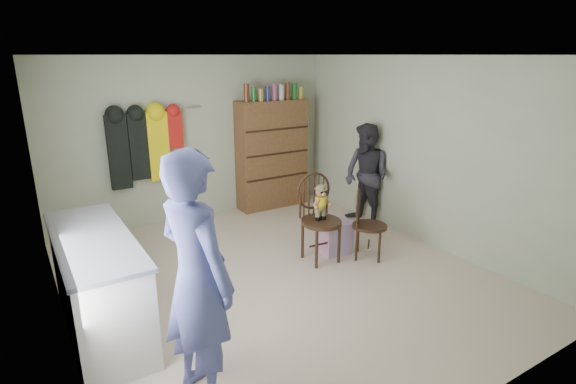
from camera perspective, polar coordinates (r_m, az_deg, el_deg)
ground_plane at (r=5.38m, az=-1.15°, el=-10.68°), size 5.00×5.00×0.00m
room_walls at (r=5.31m, az=-4.22°, el=6.97°), size 5.00×5.00×5.00m
counter at (r=4.59m, az=-22.93°, el=-10.66°), size 0.64×1.86×0.94m
chair_front at (r=5.59m, az=3.96°, el=-2.46°), size 0.52×0.52×1.11m
chair_far at (r=5.75m, az=9.82°, el=-3.64°), size 0.58×0.58×0.92m
striped_bag at (r=5.94m, az=6.00°, el=-5.73°), size 0.42×0.33×0.42m
person_left at (r=3.34m, az=-11.50°, el=-10.83°), size 0.63×0.80×1.93m
person_right at (r=6.81m, az=9.93°, el=2.08°), size 0.63×0.78×1.54m
dresser at (r=7.54m, az=-2.03°, el=4.92°), size 1.20×0.39×2.08m
coat_rack at (r=6.78m, az=-17.86°, el=5.59°), size 1.42×0.12×1.09m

